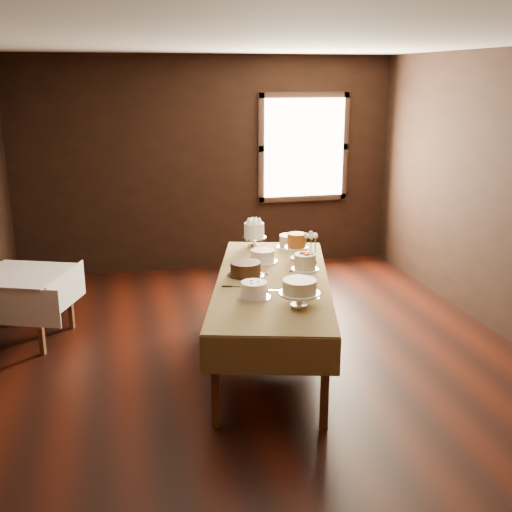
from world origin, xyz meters
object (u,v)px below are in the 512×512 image
object	(u,v)px
cake_caramel	(296,248)
cake_speckled	(290,242)
side_table	(22,281)
cake_server_e	(241,287)
cake_server_a	(277,290)
cake_swirl	(254,290)
flower_vase	(310,261)
cake_meringue	(254,236)
cake_flowers	(305,268)
cake_chocolate	(246,269)
cake_server_c	(267,269)
cake_server_b	(311,296)
cake_lattice	(262,257)
cake_server_d	(303,268)
cake_cream	(299,294)
display_table	(272,285)

from	to	relation	value
cake_caramel	cake_speckled	bearing A→B (deg)	81.89
cake_caramel	side_table	bearing A→B (deg)	170.66
cake_speckled	cake_server_e	size ratio (longest dim) A/B	1.19
cake_server_a	cake_caramel	bearing A→B (deg)	82.21
cake_swirl	flower_vase	world-z (taller)	cake_swirl
cake_meringue	cake_flowers	distance (m)	1.21
side_table	cake_swirl	distance (m)	2.47
cake_chocolate	cake_server_e	distance (m)	0.31
cake_server_c	flower_vase	xyz separation A→B (m)	(0.41, -0.04, 0.06)
cake_caramel	cake_server_b	xyz separation A→B (m)	(-0.19, -1.08, -0.11)
cake_server_b	cake_lattice	bearing A→B (deg)	151.83
cake_caramel	cake_server_d	bearing A→B (deg)	-95.64
cake_cream	cake_caramel	bearing A→B (deg)	74.41
display_table	cake_caramel	xyz separation A→B (m)	(0.39, 0.56, 0.17)
cake_meringue	cake_server_d	world-z (taller)	cake_meringue
cake_meringue	cake_swirl	xyz separation A→B (m)	(-0.35, -1.54, -0.06)
cake_server_a	display_table	bearing A→B (deg)	101.23
cake_chocolate	cake_flowers	distance (m)	0.54
side_table	flower_vase	size ratio (longest dim) A/B	8.03
cake_meringue	cake_flowers	bearing A→B (deg)	-80.94
cake_server_d	cake_meringue	bearing A→B (deg)	81.31
side_table	cake_server_c	world-z (taller)	cake_server_c
display_table	side_table	size ratio (longest dim) A/B	2.54
cake_server_b	flower_vase	size ratio (longest dim) A/B	1.81
cake_cream	cake_server_d	bearing A→B (deg)	71.16
cake_server_c	cake_caramel	bearing A→B (deg)	-42.47
cake_speckled	cake_server_a	distance (m)	1.38
cake_meringue	cake_swirl	size ratio (longest dim) A/B	1.00
cake_meringue	cake_speckled	distance (m)	0.39
cake_server_d	flower_vase	size ratio (longest dim) A/B	1.81
cake_flowers	cake_chocolate	bearing A→B (deg)	154.63
side_table	cake_meringue	xyz separation A→B (m)	(2.35, 0.10, 0.30)
cake_server_a	cake_server_d	size ratio (longest dim) A/B	1.00
display_table	cake_chocolate	bearing A→B (deg)	147.53
cake_chocolate	cake_speckled	bearing A→B (deg)	51.80
cake_chocolate	cake_server_c	distance (m)	0.29
cake_flowers	cake_cream	size ratio (longest dim) A/B	0.77
cake_cream	cake_server_b	xyz separation A→B (m)	(0.16, 0.19, -0.10)
cake_swirl	cake_server_d	bearing A→B (deg)	47.12
cake_meringue	cake_caramel	distance (m)	0.62
cake_caramel	cake_cream	size ratio (longest dim) A/B	0.83
cake_flowers	flower_vase	xyz separation A→B (m)	(0.16, 0.35, -0.04)
cake_meringue	flower_vase	xyz separation A→B (m)	(0.35, -0.84, -0.06)
display_table	cake_flowers	size ratio (longest dim) A/B	10.68
cake_chocolate	cake_server_d	size ratio (longest dim) A/B	1.41
cake_speckled	cake_server_b	distance (m)	1.53
display_table	cake_server_d	size ratio (longest dim) A/B	11.24
cake_server_a	flower_vase	xyz separation A→B (m)	(0.47, 0.56, 0.06)
cake_lattice	cake_caramel	size ratio (longest dim) A/B	1.22
cake_swirl	cake_server_a	distance (m)	0.27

